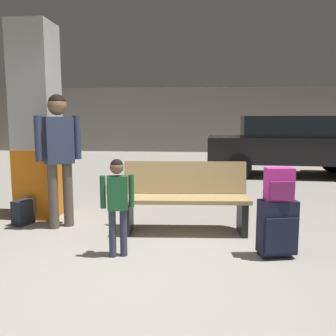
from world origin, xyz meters
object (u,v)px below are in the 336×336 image
(structural_pillar, at_px, (37,123))
(suitcase, at_px, (277,227))
(child, at_px, (117,197))
(backpack_bright, at_px, (279,185))
(bench, at_px, (185,198))
(parked_car_near, at_px, (288,144))
(adult, at_px, (59,146))
(backpack_dark_floor, at_px, (23,212))

(structural_pillar, height_order, suitcase, structural_pillar)
(child, bearing_deg, backpack_bright, 4.19)
(structural_pillar, distance_m, bench, 2.44)
(bench, relative_size, parked_car_near, 0.39)
(backpack_bright, xyz_separation_m, adult, (-2.64, 0.83, 0.31))
(structural_pillar, bearing_deg, suitcase, -23.19)
(backpack_bright, relative_size, adult, 0.19)
(suitcase, xyz_separation_m, child, (-1.66, -0.12, 0.32))
(backpack_bright, bearing_deg, bench, 141.36)
(adult, bearing_deg, bench, -1.40)
(bench, distance_m, backpack_bright, 1.31)
(adult, bearing_deg, structural_pillar, 134.89)
(bench, distance_m, adult, 1.77)
(suitcase, height_order, parked_car_near, parked_car_near)
(structural_pillar, relative_size, parked_car_near, 0.66)
(backpack_bright, relative_size, parked_car_near, 0.08)
(parked_car_near, bearing_deg, bench, -116.64)
(backpack_dark_floor, bearing_deg, backpack_bright, -15.66)
(child, bearing_deg, structural_pillar, 135.55)
(suitcase, bearing_deg, backpack_bright, -136.50)
(child, height_order, backpack_dark_floor, child)
(structural_pillar, distance_m, parked_car_near, 6.32)
(backpack_bright, bearing_deg, adult, 162.52)
(bench, relative_size, child, 1.57)
(suitcase, bearing_deg, bench, 141.40)
(structural_pillar, height_order, backpack_dark_floor, structural_pillar)
(adult, relative_size, parked_car_near, 0.42)
(suitcase, height_order, adult, adult)
(backpack_bright, bearing_deg, parked_car_near, 75.66)
(child, bearing_deg, backpack_dark_floor, 146.73)
(child, bearing_deg, adult, 135.90)
(structural_pillar, height_order, backpack_bright, structural_pillar)
(structural_pillar, xyz_separation_m, parked_car_near, (4.61, 4.29, -0.57))
(child, height_order, parked_car_near, parked_car_near)
(parked_car_near, bearing_deg, adult, -130.35)
(adult, distance_m, parked_car_near, 6.32)
(suitcase, distance_m, parked_car_near, 5.84)
(backpack_dark_floor, bearing_deg, child, -33.27)
(backpack_bright, distance_m, child, 1.67)
(suitcase, distance_m, backpack_dark_floor, 3.35)
(bench, relative_size, adult, 0.93)
(bench, xyz_separation_m, parked_car_near, (2.43, 4.85, 0.36))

